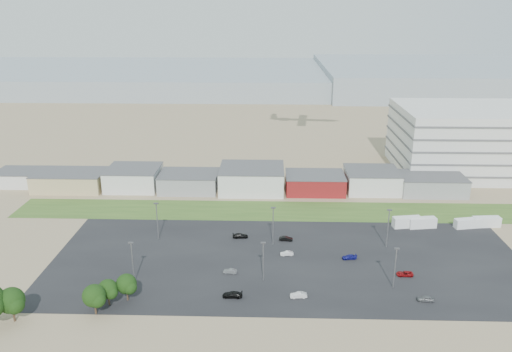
{
  "coord_description": "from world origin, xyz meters",
  "views": [
    {
      "loc": [
        0.41,
        -93.61,
        61.76
      ],
      "look_at": [
        -3.06,
        22.0,
        21.94
      ],
      "focal_mm": 35.0,
      "sensor_mm": 36.0,
      "label": 1
    }
  ],
  "objects_px": {
    "box_trailer_a": "(407,222)",
    "parked_car_13": "(299,295)",
    "parked_car_0": "(405,274)",
    "parked_car_6": "(240,236)",
    "parked_car_7": "(287,253)",
    "parked_car_10": "(103,295)",
    "parked_car_2": "(426,298)",
    "parked_car_3": "(232,295)",
    "parked_car_4": "(230,271)",
    "parked_car_12": "(349,257)",
    "parked_car_11": "(286,239)"
  },
  "relations": [
    {
      "from": "parked_car_3",
      "to": "parked_car_4",
      "type": "bearing_deg",
      "value": -170.61
    },
    {
      "from": "parked_car_3",
      "to": "parked_car_7",
      "type": "xyz_separation_m",
      "value": [
        12.69,
        19.98,
        -0.1
      ]
    },
    {
      "from": "parked_car_3",
      "to": "parked_car_4",
      "type": "xyz_separation_m",
      "value": [
        -1.35,
        10.47,
        -0.11
      ]
    },
    {
      "from": "parked_car_3",
      "to": "parked_car_13",
      "type": "relative_size",
      "value": 1.21
    },
    {
      "from": "parked_car_12",
      "to": "box_trailer_a",
      "type": "bearing_deg",
      "value": 128.29
    },
    {
      "from": "parked_car_0",
      "to": "parked_car_12",
      "type": "bearing_deg",
      "value": -122.95
    },
    {
      "from": "box_trailer_a",
      "to": "parked_car_7",
      "type": "distance_m",
      "value": 40.24
    },
    {
      "from": "box_trailer_a",
      "to": "parked_car_13",
      "type": "height_order",
      "value": "box_trailer_a"
    },
    {
      "from": "parked_car_11",
      "to": "parked_car_4",
      "type": "bearing_deg",
      "value": 146.53
    },
    {
      "from": "parked_car_6",
      "to": "parked_car_3",
      "type": "bearing_deg",
      "value": 173.28
    },
    {
      "from": "parked_car_11",
      "to": "parked_car_3",
      "type": "bearing_deg",
      "value": 160.44
    },
    {
      "from": "parked_car_3",
      "to": "parked_car_6",
      "type": "height_order",
      "value": "parked_car_3"
    },
    {
      "from": "box_trailer_a",
      "to": "parked_car_7",
      "type": "relative_size",
      "value": 2.45
    },
    {
      "from": "parked_car_10",
      "to": "parked_car_12",
      "type": "bearing_deg",
      "value": -73.45
    },
    {
      "from": "parked_car_0",
      "to": "box_trailer_a",
      "type": "bearing_deg",
      "value": 165.65
    },
    {
      "from": "parked_car_12",
      "to": "parked_car_6",
      "type": "bearing_deg",
      "value": -119.22
    },
    {
      "from": "parked_car_3",
      "to": "parked_car_12",
      "type": "xyz_separation_m",
      "value": [
        28.66,
        18.51,
        -0.1
      ]
    },
    {
      "from": "box_trailer_a",
      "to": "parked_car_13",
      "type": "relative_size",
      "value": 2.22
    },
    {
      "from": "box_trailer_a",
      "to": "parked_car_10",
      "type": "bearing_deg",
      "value": -162.38
    },
    {
      "from": "parked_car_3",
      "to": "parked_car_13",
      "type": "distance_m",
      "value": 14.73
    },
    {
      "from": "parked_car_7",
      "to": "parked_car_10",
      "type": "xyz_separation_m",
      "value": [
        -41.64,
        -20.69,
        -0.0
      ]
    },
    {
      "from": "parked_car_0",
      "to": "parked_car_6",
      "type": "bearing_deg",
      "value": -114.88
    },
    {
      "from": "parked_car_2",
      "to": "parked_car_3",
      "type": "bearing_deg",
      "value": -85.38
    },
    {
      "from": "parked_car_3",
      "to": "parked_car_11",
      "type": "distance_m",
      "value": 31.19
    },
    {
      "from": "parked_car_7",
      "to": "parked_car_11",
      "type": "relative_size",
      "value": 0.91
    },
    {
      "from": "parked_car_2",
      "to": "parked_car_7",
      "type": "distance_m",
      "value": 36.1
    },
    {
      "from": "parked_car_0",
      "to": "parked_car_11",
      "type": "distance_m",
      "value": 33.33
    },
    {
      "from": "box_trailer_a",
      "to": "parked_car_2",
      "type": "xyz_separation_m",
      "value": [
        -5.73,
        -38.9,
        -0.93
      ]
    },
    {
      "from": "parked_car_0",
      "to": "parked_car_7",
      "type": "relative_size",
      "value": 1.19
    },
    {
      "from": "parked_car_4",
      "to": "parked_car_13",
      "type": "bearing_deg",
      "value": 64.65
    },
    {
      "from": "parked_car_10",
      "to": "parked_car_13",
      "type": "distance_m",
      "value": 43.69
    },
    {
      "from": "parked_car_0",
      "to": "parked_car_13",
      "type": "height_order",
      "value": "parked_car_13"
    },
    {
      "from": "parked_car_13",
      "to": "parked_car_2",
      "type": "bearing_deg",
      "value": 84.77
    },
    {
      "from": "parked_car_0",
      "to": "parked_car_11",
      "type": "xyz_separation_m",
      "value": [
        -28.04,
        18.02,
        0.06
      ]
    },
    {
      "from": "parked_car_6",
      "to": "parked_car_7",
      "type": "distance_m",
      "value": 16.19
    },
    {
      "from": "parked_car_13",
      "to": "parked_car_11",
      "type": "bearing_deg",
      "value": 179.97
    },
    {
      "from": "parked_car_7",
      "to": "box_trailer_a",
      "type": "bearing_deg",
      "value": 111.67
    },
    {
      "from": "parked_car_13",
      "to": "parked_car_0",
      "type": "bearing_deg",
      "value": 107.27
    },
    {
      "from": "parked_car_3",
      "to": "parked_car_13",
      "type": "bearing_deg",
      "value": 93.11
    },
    {
      "from": "parked_car_0",
      "to": "parked_car_12",
      "type": "height_order",
      "value": "parked_car_0"
    },
    {
      "from": "parked_car_7",
      "to": "parked_car_4",
      "type": "bearing_deg",
      "value": -61.85
    },
    {
      "from": "parked_car_2",
      "to": "parked_car_3",
      "type": "height_order",
      "value": "parked_car_3"
    },
    {
      "from": "box_trailer_a",
      "to": "parked_car_13",
      "type": "xyz_separation_m",
      "value": [
        -33.59,
        -38.38,
        -0.93
      ]
    },
    {
      "from": "parked_car_0",
      "to": "parked_car_11",
      "type": "bearing_deg",
      "value": -122.0
    },
    {
      "from": "parked_car_13",
      "to": "parked_car_6",
      "type": "bearing_deg",
      "value": -157.77
    },
    {
      "from": "box_trailer_a",
      "to": "parked_car_2",
      "type": "height_order",
      "value": "box_trailer_a"
    },
    {
      "from": "parked_car_10",
      "to": "parked_car_11",
      "type": "relative_size",
      "value": 1.03
    },
    {
      "from": "parked_car_6",
      "to": "parked_car_11",
      "type": "relative_size",
      "value": 1.16
    },
    {
      "from": "parked_car_0",
      "to": "parked_car_12",
      "type": "distance_m",
      "value": 14.5
    },
    {
      "from": "parked_car_2",
      "to": "parked_car_6",
      "type": "height_order",
      "value": "parked_car_6"
    }
  ]
}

